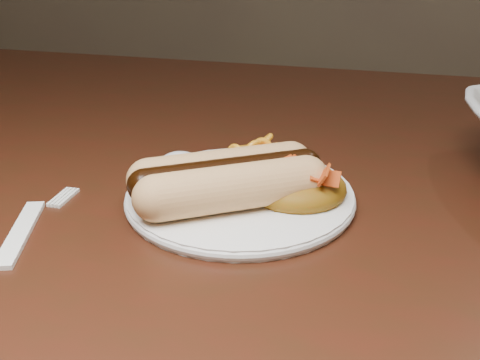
# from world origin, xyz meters

# --- Properties ---
(table) EXTENTS (1.60, 0.90, 0.75)m
(table) POSITION_xyz_m (0.00, 0.00, 0.66)
(table) COLOR black
(table) RESTS_ON floor
(plate) EXTENTS (0.26, 0.26, 0.01)m
(plate) POSITION_xyz_m (0.04, -0.05, 0.76)
(plate) COLOR white
(plate) RESTS_ON table
(hotdog) EXTENTS (0.13, 0.13, 0.04)m
(hotdog) POSITION_xyz_m (0.04, -0.07, 0.78)
(hotdog) COLOR #E7BA67
(hotdog) RESTS_ON plate
(mac_and_cheese) EXTENTS (0.11, 0.10, 0.04)m
(mac_and_cheese) POSITION_xyz_m (0.05, -0.01, 0.78)
(mac_and_cheese) COLOR orange
(mac_and_cheese) RESTS_ON plate
(sour_cream) EXTENTS (0.05, 0.05, 0.03)m
(sour_cream) POSITION_xyz_m (-0.02, -0.03, 0.77)
(sour_cream) COLOR white
(sour_cream) RESTS_ON plate
(taco_salad) EXTENTS (0.09, 0.08, 0.04)m
(taco_salad) POSITION_xyz_m (0.09, -0.05, 0.78)
(taco_salad) COLOR #BE2704
(taco_salad) RESTS_ON plate
(fork) EXTENTS (0.06, 0.13, 0.00)m
(fork) POSITION_xyz_m (-0.11, -0.15, 0.75)
(fork) COLOR white
(fork) RESTS_ON table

